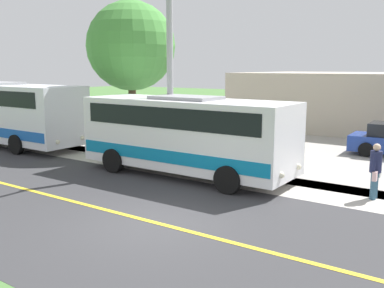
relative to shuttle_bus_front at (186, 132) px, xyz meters
The scene contains 8 objects.
ground_plane 5.33m from the shuttle_bus_front, 26.67° to the left, with size 120.00×120.00×0.00m, color #477238.
road_surface 5.33m from the shuttle_bus_front, 26.67° to the left, with size 8.00×100.00×0.01m, color #333335.
sidewalk 2.86m from the shuttle_bus_front, 106.01° to the left, with size 2.40×100.00×0.01m, color #B2ADA3.
road_centre_line 5.33m from the shuttle_bus_front, 26.67° to the left, with size 0.16×100.00×0.00m, color gold.
shuttle_bus_front is the anchor object (origin of this frame).
pedestrian_with_bags 6.43m from the shuttle_bus_front, 97.25° to the left, with size 0.72×0.34×1.68m.
street_light_pole 2.70m from the shuttle_bus_front, 106.80° to the right, with size 1.97×0.24×7.30m.
tree_curbside 6.77m from the shuttle_bus_front, 118.80° to the right, with size 4.15×4.15×6.95m.
Camera 1 is at (8.17, 6.80, 3.90)m, focal length 40.99 mm.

